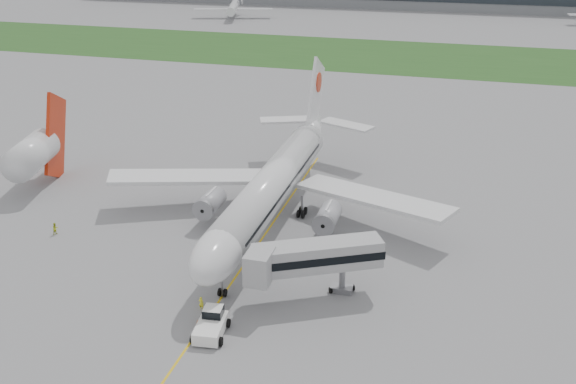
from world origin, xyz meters
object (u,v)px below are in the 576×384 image
(airliner, at_px, (275,181))
(neighbor_aircraft, at_px, (35,152))
(jet_bridge, at_px, (310,258))
(pushback_tug, at_px, (211,324))
(ground_crew_near, at_px, (201,303))

(airliner, distance_m, neighbor_aircraft, 37.96)
(airliner, height_order, jet_bridge, airliner)
(pushback_tug, distance_m, jet_bridge, 12.30)
(airliner, distance_m, ground_crew_near, 23.42)
(neighbor_aircraft, bearing_deg, pushback_tug, -48.77)
(ground_crew_near, bearing_deg, neighbor_aircraft, -34.01)
(jet_bridge, distance_m, ground_crew_near, 12.37)
(pushback_tug, bearing_deg, ground_crew_near, 119.04)
(ground_crew_near, bearing_deg, jet_bridge, -154.96)
(airliner, height_order, pushback_tug, airliner)
(pushback_tug, height_order, jet_bridge, jet_bridge)
(neighbor_aircraft, bearing_deg, ground_crew_near, -46.91)
(ground_crew_near, bearing_deg, pushback_tug, 125.36)
(airliner, xyz_separation_m, jet_bridge, (9.24, -17.82, -0.62))
(ground_crew_near, height_order, neighbor_aircraft, neighbor_aircraft)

